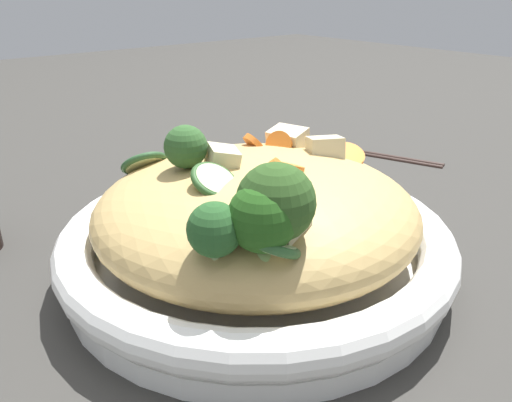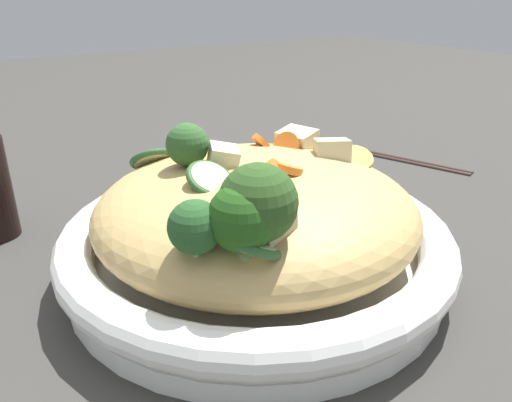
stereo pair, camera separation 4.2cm
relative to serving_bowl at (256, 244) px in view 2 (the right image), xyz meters
name	(u,v)px [view 2 (the right image)]	position (x,y,z in m)	size (l,w,h in m)	color
ground_plane	(256,269)	(0.00, 0.00, -0.03)	(3.00, 3.00, 0.00)	#353330
serving_bowl	(256,244)	(0.00, 0.00, 0.00)	(0.33, 0.33, 0.05)	white
noodle_heap	(256,210)	(0.00, 0.00, 0.03)	(0.27, 0.27, 0.08)	tan
broccoli_florets	(235,201)	(0.06, 0.07, 0.08)	(0.10, 0.18, 0.07)	#A3BD72
carrot_coins	(287,157)	(-0.04, -0.01, 0.07)	(0.15, 0.13, 0.03)	orange
zucchini_slices	(200,193)	(0.05, 0.00, 0.06)	(0.06, 0.23, 0.04)	beige
chicken_chunks	(287,161)	(-0.03, 0.00, 0.07)	(0.16, 0.16, 0.03)	beige
chopsticks_pair	(388,155)	(-0.33, -0.15, -0.02)	(0.10, 0.22, 0.01)	black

